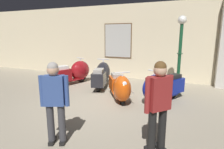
% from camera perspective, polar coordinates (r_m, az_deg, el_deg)
% --- Properties ---
extents(ground_plane, '(60.00, 60.00, 0.00)m').
position_cam_1_polar(ground_plane, '(5.66, -5.78, -8.97)').
color(ground_plane, gray).
extents(showroom_back_wall, '(18.00, 0.63, 3.40)m').
position_cam_1_polar(showroom_back_wall, '(8.82, 6.52, 9.79)').
color(showroom_back_wall, beige).
rests_on(showroom_back_wall, ground).
extents(scooter_0, '(1.09, 1.82, 1.07)m').
position_cam_1_polar(scooter_0, '(8.03, -11.33, 0.73)').
color(scooter_0, black).
rests_on(scooter_0, ground).
extents(scooter_1, '(0.94, 1.83, 1.08)m').
position_cam_1_polar(scooter_1, '(7.41, -3.08, 0.03)').
color(scooter_1, black).
rests_on(scooter_1, ground).
extents(scooter_2, '(1.25, 1.61, 0.99)m').
position_cam_1_polar(scooter_2, '(5.73, 2.48, -3.90)').
color(scooter_2, black).
rests_on(scooter_2, ground).
extents(scooter_3, '(1.26, 1.70, 1.03)m').
position_cam_1_polar(scooter_3, '(5.82, 14.61, -3.86)').
color(scooter_3, black).
rests_on(scooter_3, ground).
extents(lamppost, '(0.29, 0.29, 2.67)m').
position_cam_1_polar(lamppost, '(6.92, 20.09, 6.90)').
color(lamppost, '#144728').
rests_on(lamppost, ground).
extents(visitor_0, '(0.41, 0.43, 1.61)m').
position_cam_1_polar(visitor_0, '(3.20, 14.03, -8.09)').
color(visitor_0, black).
rests_on(visitor_0, ground).
extents(visitor_1, '(0.49, 0.34, 1.56)m').
position_cam_1_polar(visitor_1, '(3.53, -17.13, -6.92)').
color(visitor_1, black).
rests_on(visitor_1, ground).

